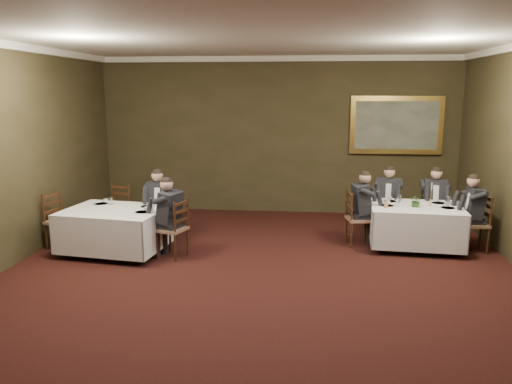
% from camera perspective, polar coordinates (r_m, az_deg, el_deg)
% --- Properties ---
extents(ground, '(10.00, 10.00, 0.00)m').
position_cam_1_polar(ground, '(6.89, -0.07, -12.05)').
color(ground, black).
rests_on(ground, ground).
extents(ceiling, '(8.00, 10.00, 0.10)m').
position_cam_1_polar(ceiling, '(6.36, -0.08, 18.25)').
color(ceiling, silver).
rests_on(ceiling, back_wall).
extents(back_wall, '(8.00, 0.10, 3.50)m').
position_cam_1_polar(back_wall, '(11.35, 2.49, 6.42)').
color(back_wall, '#2F2D17').
rests_on(back_wall, ground).
extents(crown_molding, '(8.00, 10.00, 0.12)m').
position_cam_1_polar(crown_molding, '(6.35, -0.08, 17.72)').
color(crown_molding, white).
rests_on(crown_molding, back_wall).
extents(table_main, '(1.67, 1.32, 0.67)m').
position_cam_1_polar(table_main, '(9.28, 17.76, -3.43)').
color(table_main, black).
rests_on(table_main, ground).
extents(table_second, '(1.84, 1.50, 0.67)m').
position_cam_1_polar(table_second, '(8.93, -15.80, -3.90)').
color(table_second, black).
rests_on(table_second, ground).
extents(chair_main_backleft, '(0.51, 0.50, 1.00)m').
position_cam_1_polar(chair_main_backleft, '(10.06, 14.75, -3.10)').
color(chair_main_backleft, '#8D6548').
rests_on(chair_main_backleft, ground).
extents(diner_main_backleft, '(0.49, 0.55, 1.35)m').
position_cam_1_polar(diner_main_backleft, '(9.99, 14.81, -1.85)').
color(diner_main_backleft, black).
rests_on(diner_main_backleft, chair_main_backleft).
extents(chair_main_backright, '(0.47, 0.45, 1.00)m').
position_cam_1_polar(chair_main_backright, '(10.16, 19.49, -3.23)').
color(chair_main_backright, '#8D6548').
rests_on(chair_main_backright, ground).
extents(diner_main_backright, '(0.44, 0.51, 1.35)m').
position_cam_1_polar(diner_main_backright, '(10.10, 19.59, -2.00)').
color(diner_main_backright, black).
rests_on(diner_main_backright, chair_main_backright).
extents(chair_main_endleft, '(0.49, 0.50, 1.00)m').
position_cam_1_polar(chair_main_endleft, '(9.24, 11.56, -4.23)').
color(chair_main_endleft, '#8D6548').
rests_on(chair_main_endleft, ground).
extents(diner_main_endleft, '(0.54, 0.47, 1.35)m').
position_cam_1_polar(diner_main_endleft, '(9.18, 11.69, -2.86)').
color(diner_main_endleft, black).
rests_on(diner_main_endleft, chair_main_endleft).
extents(chair_main_endright, '(0.42, 0.44, 1.00)m').
position_cam_1_polar(chair_main_endright, '(9.51, 23.67, -4.53)').
color(chair_main_endright, '#8D6548').
rests_on(chair_main_endright, ground).
extents(diner_main_endright, '(0.48, 0.42, 1.35)m').
position_cam_1_polar(diner_main_endright, '(9.45, 23.71, -3.20)').
color(diner_main_endright, black).
rests_on(diner_main_endright, chair_main_endright).
extents(chair_sec_backleft, '(0.53, 0.51, 1.00)m').
position_cam_1_polar(chair_sec_backleft, '(9.91, -15.59, -3.36)').
color(chair_sec_backleft, '#8D6548').
rests_on(chair_sec_backleft, ground).
extents(chair_sec_backright, '(0.45, 0.43, 1.00)m').
position_cam_1_polar(chair_sec_backright, '(9.51, -10.85, -3.75)').
color(chair_sec_backright, '#8D6548').
rests_on(chair_sec_backright, ground).
extents(diner_sec_backright, '(0.43, 0.49, 1.35)m').
position_cam_1_polar(diner_sec_backright, '(9.44, -10.92, -2.43)').
color(diner_sec_backright, black).
rests_on(diner_sec_backright, chair_sec_backright).
extents(chair_sec_endright, '(0.54, 0.55, 1.00)m').
position_cam_1_polar(chair_sec_endright, '(8.51, -9.46, -5.52)').
color(chair_sec_endright, '#8D6548').
rests_on(chair_sec_endright, ground).
extents(diner_sec_endright, '(0.58, 0.54, 1.35)m').
position_cam_1_polar(diner_sec_endright, '(8.45, -9.58, -4.03)').
color(diner_sec_endright, black).
rests_on(diner_sec_endright, chair_sec_endright).
extents(chair_sec_endleft, '(0.54, 0.55, 1.00)m').
position_cam_1_polar(chair_sec_endleft, '(9.53, -21.34, -4.33)').
color(chair_sec_endleft, '#8D6548').
rests_on(chair_sec_endleft, ground).
extents(centerpiece, '(0.24, 0.21, 0.25)m').
position_cam_1_polar(centerpiece, '(9.11, 17.86, -0.86)').
color(centerpiece, '#2D5926').
rests_on(centerpiece, table_main).
extents(candlestick, '(0.06, 0.06, 0.43)m').
position_cam_1_polar(candlestick, '(9.27, 19.36, -0.55)').
color(candlestick, gold).
rests_on(candlestick, table_main).
extents(place_setting_table_main, '(0.33, 0.31, 0.14)m').
position_cam_1_polar(place_setting_table_main, '(9.51, 15.40, -0.79)').
color(place_setting_table_main, white).
rests_on(place_setting_table_main, table_main).
extents(place_setting_table_second, '(0.33, 0.31, 0.14)m').
position_cam_1_polar(place_setting_table_second, '(9.37, -16.92, -1.06)').
color(place_setting_table_second, white).
rests_on(place_setting_table_second, table_second).
extents(painting, '(1.99, 0.09, 1.26)m').
position_cam_1_polar(painting, '(11.41, 15.74, 7.35)').
color(painting, '#DBA050').
rests_on(painting, back_wall).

